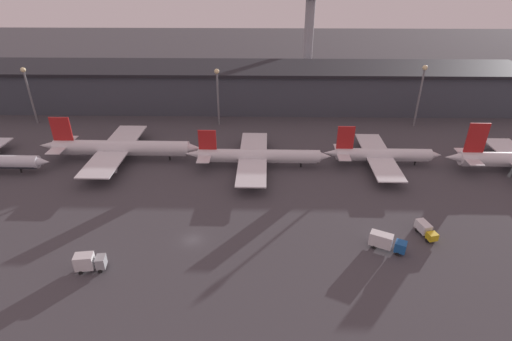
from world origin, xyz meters
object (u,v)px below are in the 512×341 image
Objects in this scene: airplane_2 at (257,156)px; service_vehicle_0 at (89,262)px; service_vehicle_1 at (386,242)px; control_tower at (309,27)px; service_vehicle_2 at (426,230)px; airplane_3 at (382,155)px; airplane_1 at (120,148)px.

airplane_2 is 7.13× the size of service_vehicle_0.
control_tower reaches higher than service_vehicle_1.
airplane_3 is at bearing 166.88° from service_vehicle_2.
service_vehicle_2 is (71.14, 12.58, -0.45)m from service_vehicle_0.
control_tower is (-5.33, 127.51, 24.64)m from service_vehicle_1.
service_vehicle_2 is at bearing 2.23° from service_vehicle_0.
service_vehicle_1 is (70.36, -42.06, -1.80)m from airplane_1.
service_vehicle_1 is (28.15, -38.24, -1.29)m from airplane_2.
airplane_1 is 88.71m from service_vehicle_2.
airplane_2 is at bearing 152.58° from service_vehicle_1.
airplane_3 is 5.78× the size of service_vehicle_0.
control_tower is (22.82, 89.27, 23.35)m from airplane_2.
service_vehicle_0 is 0.95× the size of service_vehicle_2.
service_vehicle_2 is (38.36, -33.22, -1.69)m from airplane_2.
control_tower is (-14.50, 87.44, 23.46)m from airplane_3.
airplane_2 is at bearing 46.61° from service_vehicle_0.
service_vehicle_0 is at bearing -112.37° from control_tower.
service_vehicle_1 is at bearing -53.06° from airplane_2.
service_vehicle_0 is (-32.78, -45.80, -1.24)m from airplane_2.
service_vehicle_0 is 0.13× the size of control_tower.
airplane_2 is 37.37m from airplane_3.
service_vehicle_0 is at bearing -78.66° from airplane_1.
airplane_2 is 47.51m from service_vehicle_1.
service_vehicle_0 is at bearing -125.02° from airplane_2.
airplane_3 reaches higher than service_vehicle_2.
service_vehicle_1 is at bearing -0.73° from service_vehicle_0.
airplane_2 is at bearing -104.34° from control_tower.
service_vehicle_0 is 0.78× the size of service_vehicle_1.
service_vehicle_1 is at bearing -30.30° from airplane_1.
service_vehicle_1 is (-9.17, -40.07, -1.18)m from airplane_3.
airplane_2 is 6.77× the size of service_vehicle_2.
airplane_2 is at bearing -145.70° from service_vehicle_2.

